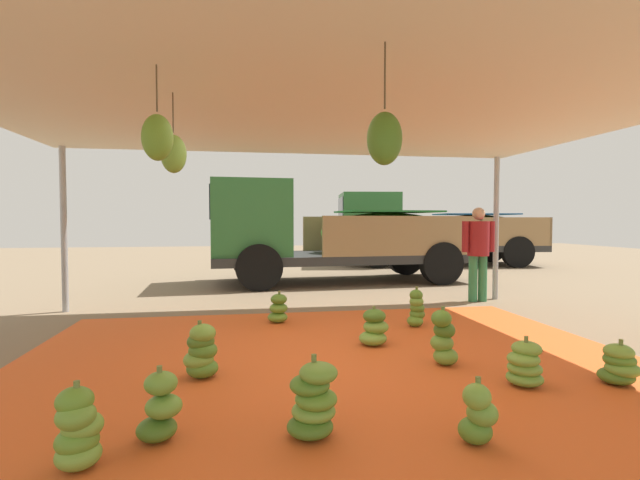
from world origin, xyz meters
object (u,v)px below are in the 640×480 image
banana_bunch_11 (478,415)px  cargo_truck_far (429,230)px  banana_bunch_1 (78,430)px  banana_bunch_10 (278,309)px  banana_bunch_4 (160,409)px  cargo_truck_main (330,233)px  banana_bunch_2 (201,352)px  banana_bunch_7 (443,339)px  banana_bunch_0 (416,309)px  banana_bunch_3 (619,365)px  banana_bunch_8 (525,365)px  worker_0 (478,247)px  banana_bunch_9 (313,401)px  banana_bunch_5 (374,328)px

banana_bunch_11 → cargo_truck_far: bearing=68.8°
banana_bunch_1 → banana_bunch_10: bearing=68.6°
banana_bunch_4 → cargo_truck_main: 8.31m
banana_bunch_1 → banana_bunch_11: banana_bunch_1 is taller
banana_bunch_2 → cargo_truck_main: bearing=69.4°
banana_bunch_11 → cargo_truck_main: 8.30m
banana_bunch_7 → cargo_truck_main: bearing=89.5°
banana_bunch_0 → banana_bunch_4: (-2.94, -2.93, -0.03)m
banana_bunch_2 → banana_bunch_10: (0.89, 2.24, -0.05)m
banana_bunch_3 → banana_bunch_8: 0.87m
banana_bunch_8 → cargo_truck_far: size_ratio=0.07×
banana_bunch_1 → worker_0: (5.24, 4.99, 0.77)m
banana_bunch_3 → banana_bunch_4: (-3.90, -0.45, 0.05)m
banana_bunch_9 → banana_bunch_5: bearing=64.2°
banana_bunch_5 → banana_bunch_8: size_ratio=1.03×
banana_bunch_1 → banana_bunch_2: size_ratio=0.97×
banana_bunch_1 → banana_bunch_4: 0.50m
banana_bunch_7 → banana_bunch_5: bearing=119.9°
banana_bunch_5 → banana_bunch_9: size_ratio=0.81×
banana_bunch_2 → banana_bunch_5: bearing=23.7°
banana_bunch_9 → banana_bunch_11: (1.05, -0.29, -0.05)m
banana_bunch_4 → cargo_truck_far: bearing=59.8°
banana_bunch_5 → banana_bunch_11: 2.49m
banana_bunch_5 → banana_bunch_1: bearing=-136.7°
banana_bunch_9 → banana_bunch_10: bearing=89.6°
banana_bunch_1 → banana_bunch_3: banana_bunch_1 is taller
banana_bunch_0 → banana_bunch_2: (-2.78, -1.68, -0.00)m
banana_bunch_1 → cargo_truck_far: size_ratio=0.08×
banana_bunch_9 → banana_bunch_11: 1.10m
banana_bunch_4 → worker_0: (4.82, 4.72, 0.79)m
banana_bunch_0 → banana_bunch_10: (-1.89, 0.56, -0.05)m
banana_bunch_0 → banana_bunch_8: 2.37m
banana_bunch_3 → banana_bunch_10: banana_bunch_10 is taller
banana_bunch_3 → banana_bunch_8: banana_bunch_8 is taller
banana_bunch_3 → banana_bunch_1: bearing=-170.5°
banana_bunch_9 → cargo_truck_far: cargo_truck_far is taller
banana_bunch_10 → banana_bunch_11: bearing=-75.1°
banana_bunch_1 → banana_bunch_9: size_ratio=0.92×
banana_bunch_4 → banana_bunch_8: bearing=10.4°
banana_bunch_3 → banana_bunch_7: size_ratio=0.72×
cargo_truck_far → cargo_truck_main: bearing=-137.4°
banana_bunch_7 → banana_bunch_10: banana_bunch_7 is taller
banana_bunch_10 → banana_bunch_0: bearing=-16.5°
banana_bunch_4 → banana_bunch_11: (2.08, -0.40, -0.02)m
banana_bunch_8 → cargo_truck_main: (-0.41, 7.26, 0.99)m
cargo_truck_main → banana_bunch_7: bearing=-90.5°
banana_bunch_3 → banana_bunch_4: bearing=-173.4°
banana_bunch_2 → banana_bunch_4: bearing=-97.3°
worker_0 → banana_bunch_10: bearing=-161.9°
worker_0 → cargo_truck_far: bearing=74.4°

